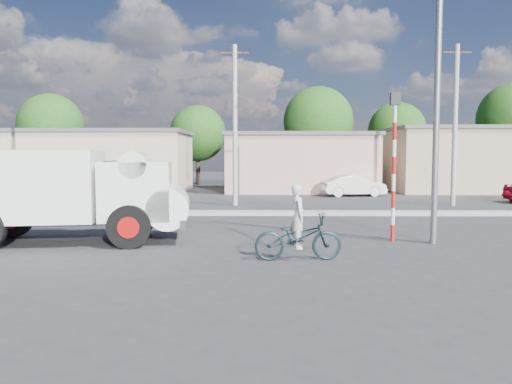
{
  "coord_description": "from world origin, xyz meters",
  "views": [
    {
      "loc": [
        -0.7,
        -13.15,
        2.58
      ],
      "look_at": [
        -0.86,
        3.74,
        1.3
      ],
      "focal_mm": 35.0,
      "sensor_mm": 36.0,
      "label": 1
    }
  ],
  "objects_px": {
    "traffic_pole": "(394,154)",
    "streetlight": "(432,70)",
    "bicycle": "(298,238)",
    "car_cream": "(353,186)",
    "truck": "(74,192)",
    "cyclist": "(298,229)"
  },
  "relations": [
    {
      "from": "truck",
      "to": "streetlight",
      "type": "xyz_separation_m",
      "value": [
        10.28,
        -0.07,
        3.47
      ]
    },
    {
      "from": "truck",
      "to": "car_cream",
      "type": "xyz_separation_m",
      "value": [
        11.14,
        16.2,
        -0.85
      ]
    },
    {
      "from": "bicycle",
      "to": "cyclist",
      "type": "bearing_deg",
      "value": -0.0
    },
    {
      "from": "car_cream",
      "to": "traffic_pole",
      "type": "distance_m",
      "value": 16.18
    },
    {
      "from": "traffic_pole",
      "to": "streetlight",
      "type": "xyz_separation_m",
      "value": [
        0.94,
        -0.3,
        2.37
      ]
    },
    {
      "from": "streetlight",
      "to": "bicycle",
      "type": "bearing_deg",
      "value": -149.33
    },
    {
      "from": "bicycle",
      "to": "cyclist",
      "type": "xyz_separation_m",
      "value": [
        0.0,
        0.0,
        0.22
      ]
    },
    {
      "from": "truck",
      "to": "streetlight",
      "type": "bearing_deg",
      "value": -8.23
    },
    {
      "from": "streetlight",
      "to": "car_cream",
      "type": "bearing_deg",
      "value": 86.96
    },
    {
      "from": "truck",
      "to": "streetlight",
      "type": "distance_m",
      "value": 10.85
    },
    {
      "from": "truck",
      "to": "bicycle",
      "type": "xyz_separation_m",
      "value": [
        6.34,
        -2.4,
        -0.94
      ]
    },
    {
      "from": "car_cream",
      "to": "streetlight",
      "type": "bearing_deg",
      "value": 167.22
    },
    {
      "from": "streetlight",
      "to": "traffic_pole",
      "type": "bearing_deg",
      "value": 162.27
    },
    {
      "from": "bicycle",
      "to": "traffic_pole",
      "type": "height_order",
      "value": "traffic_pole"
    },
    {
      "from": "car_cream",
      "to": "traffic_pole",
      "type": "height_order",
      "value": "traffic_pole"
    },
    {
      "from": "bicycle",
      "to": "cyclist",
      "type": "height_order",
      "value": "cyclist"
    },
    {
      "from": "bicycle",
      "to": "car_cream",
      "type": "relative_size",
      "value": 0.54
    },
    {
      "from": "car_cream",
      "to": "traffic_pole",
      "type": "relative_size",
      "value": 0.9
    },
    {
      "from": "truck",
      "to": "traffic_pole",
      "type": "relative_size",
      "value": 1.56
    },
    {
      "from": "truck",
      "to": "bicycle",
      "type": "relative_size",
      "value": 3.19
    },
    {
      "from": "cyclist",
      "to": "car_cream",
      "type": "height_order",
      "value": "cyclist"
    },
    {
      "from": "truck",
      "to": "bicycle",
      "type": "distance_m",
      "value": 6.85
    }
  ]
}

